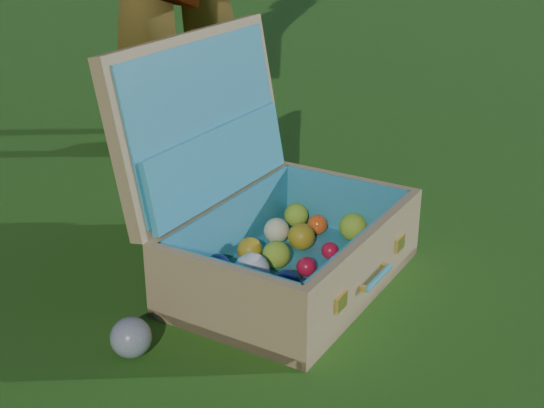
# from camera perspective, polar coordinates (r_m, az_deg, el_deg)

# --- Properties ---
(ground) EXTENTS (60.00, 60.00, 0.00)m
(ground) POSITION_cam_1_polar(r_m,az_deg,el_deg) (1.57, 2.38, -7.55)
(ground) COLOR #215114
(ground) RESTS_ON ground
(stray_ball) EXTENTS (0.08, 0.08, 0.08)m
(stray_ball) POSITION_cam_1_polar(r_m,az_deg,el_deg) (1.42, -10.57, -9.85)
(stray_ball) COLOR teal
(stray_ball) RESTS_ON ground
(suitcase) EXTENTS (0.67, 0.62, 0.52)m
(suitcase) POSITION_cam_1_polar(r_m,az_deg,el_deg) (1.62, -0.75, -0.81)
(suitcase) COLOR tan
(suitcase) RESTS_ON ground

